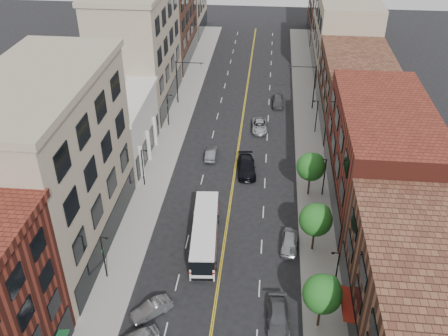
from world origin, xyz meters
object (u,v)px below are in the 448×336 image
(car_lane_c, at_px, (278,101))
(car_angle_b, at_px, (151,309))
(city_bus, at_px, (205,232))
(car_lane_b, at_px, (260,126))
(car_lane_a, at_px, (246,167))
(car_parked_mid, at_px, (278,318))
(car_parked_far, at_px, (289,242))
(car_lane_behind, at_px, (211,153))

(car_lane_c, bearing_deg, car_angle_b, -104.86)
(city_bus, height_order, car_lane_b, city_bus)
(city_bus, distance_m, car_lane_a, 14.91)
(car_angle_b, height_order, car_lane_c, car_lane_c)
(car_lane_a, bearing_deg, car_parked_mid, -86.64)
(car_lane_c, bearing_deg, car_lane_a, -101.84)
(city_bus, bearing_deg, car_lane_b, 75.38)
(city_bus, bearing_deg, car_lane_c, 73.75)
(car_parked_mid, distance_m, car_lane_b, 36.19)
(car_angle_b, distance_m, car_parked_mid, 11.40)
(car_lane_b, height_order, car_lane_c, car_lane_c)
(city_bus, bearing_deg, car_parked_far, -1.89)
(car_parked_far, relative_size, car_lane_c, 0.94)
(car_parked_far, bearing_deg, car_parked_mid, -91.40)
(car_angle_b, distance_m, car_parked_far, 16.17)
(car_lane_c, bearing_deg, car_parked_mid, -90.63)
(car_lane_behind, bearing_deg, car_parked_mid, 108.69)
(car_parked_mid, relative_size, car_lane_a, 0.85)
(car_parked_mid, xyz_separation_m, car_parked_far, (1.10, 10.17, 0.02))
(car_angle_b, relative_size, car_lane_c, 0.86)
(car_parked_far, distance_m, car_lane_c, 34.83)
(car_lane_behind, distance_m, car_lane_a, 5.92)
(car_lane_a, xyz_separation_m, car_lane_b, (1.27, 11.82, -0.14))
(car_angle_b, distance_m, car_lane_a, 25.35)
(car_lane_a, distance_m, car_lane_b, 11.89)
(car_angle_b, relative_size, car_lane_behind, 0.97)
(car_lane_behind, bearing_deg, car_lane_b, -125.90)
(car_parked_far, xyz_separation_m, car_lane_behind, (-10.37, 17.30, -0.06))
(car_parked_far, bearing_deg, car_lane_c, 97.23)
(car_lane_behind, relative_size, car_lane_b, 0.82)
(car_parked_far, bearing_deg, city_bus, -172.75)
(car_angle_b, bearing_deg, car_parked_far, 87.34)
(car_parked_far, bearing_deg, car_lane_behind, 125.75)
(city_bus, distance_m, car_angle_b, 10.56)
(car_parked_mid, bearing_deg, car_lane_c, 87.85)
(city_bus, height_order, car_lane_a, city_bus)
(car_angle_b, relative_size, car_lane_b, 0.80)
(car_angle_b, bearing_deg, city_bus, 117.95)
(car_lane_b, bearing_deg, car_parked_mid, -88.68)
(city_bus, relative_size, car_parked_far, 2.72)
(car_parked_far, height_order, car_lane_behind, car_parked_far)
(car_lane_b, distance_m, car_lane_c, 9.29)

